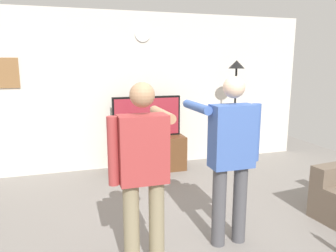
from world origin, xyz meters
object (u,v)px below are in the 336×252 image
at_px(tv_stand, 148,153).
at_px(television, 147,117).
at_px(person_standing_nearer_couch, 231,152).
at_px(floor_lamp, 235,92).
at_px(person_standing_nearer_lamp, 143,168).
at_px(wall_clock, 143,34).

relative_size(tv_stand, television, 1.07).
bearing_deg(person_standing_nearer_couch, floor_lamp, 60.35).
xyz_separation_m(floor_lamp, person_standing_nearer_lamp, (-2.21, -2.42, -0.39)).
distance_m(tv_stand, floor_lamp, 1.87).
xyz_separation_m(television, floor_lamp, (1.53, -0.27, 0.41)).
bearing_deg(person_standing_nearer_lamp, television, 75.83).
xyz_separation_m(floor_lamp, person_standing_nearer_couch, (-1.29, -2.26, -0.37)).
xyz_separation_m(tv_stand, person_standing_nearer_couch, (0.25, -2.48, 0.68)).
relative_size(television, person_standing_nearer_couch, 0.69).
bearing_deg(television, wall_clock, 90.00).
relative_size(wall_clock, person_standing_nearer_lamp, 0.16).
bearing_deg(tv_stand, person_standing_nearer_couch, -84.30).
height_order(tv_stand, wall_clock, wall_clock).
bearing_deg(television, floor_lamp, -10.00).
xyz_separation_m(tv_stand, person_standing_nearer_lamp, (-0.68, -2.65, 0.66)).
bearing_deg(floor_lamp, tv_stand, 171.69).
bearing_deg(person_standing_nearer_couch, television, 95.59).
distance_m(floor_lamp, person_standing_nearer_lamp, 3.31).
bearing_deg(person_standing_nearer_lamp, wall_clock, 76.96).
xyz_separation_m(tv_stand, floor_lamp, (1.53, -0.22, 1.06)).
bearing_deg(wall_clock, television, -90.00).
relative_size(floor_lamp, person_standing_nearer_couch, 1.10).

